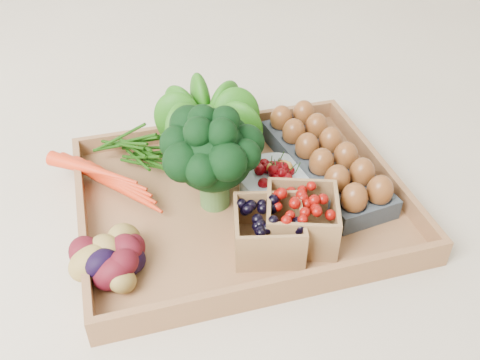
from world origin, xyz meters
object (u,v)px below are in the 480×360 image
object	(u,v)px
tray	(240,203)
cherry_bowl	(276,182)
broccoli	(214,173)
egg_carton	(324,166)

from	to	relation	value
tray	cherry_bowl	size ratio (longest dim) A/B	4.13
broccoli	egg_carton	distance (m)	0.22
egg_carton	broccoli	bearing A→B (deg)	179.57
tray	cherry_bowl	bearing A→B (deg)	7.72
broccoli	egg_carton	bearing A→B (deg)	6.88
cherry_bowl	egg_carton	bearing A→B (deg)	11.42
cherry_bowl	broccoli	bearing A→B (deg)	-177.18
tray	broccoli	xyz separation A→B (m)	(-0.04, 0.00, 0.07)
broccoli	cherry_bowl	bearing A→B (deg)	2.82
tray	cherry_bowl	xyz separation A→B (m)	(0.07, 0.01, 0.03)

